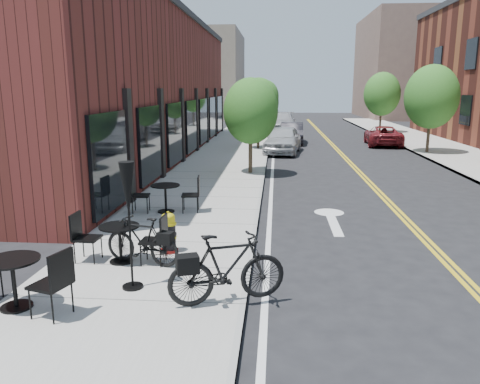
{
  "coord_description": "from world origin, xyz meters",
  "views": [
    {
      "loc": [
        0.44,
        -9.91,
        3.5
      ],
      "look_at": [
        -0.43,
        1.31,
        1.0
      ],
      "focal_mm": 35.0,
      "sensor_mm": 36.0,
      "label": 1
    }
  ],
  "objects": [
    {
      "name": "building_near",
      "position": [
        -6.5,
        14.0,
        3.5
      ],
      "size": [
        5.0,
        28.0,
        7.0
      ],
      "primitive_type": "cube",
      "color": "#4B1D18",
      "rests_on": "ground"
    },
    {
      "name": "bistro_set_c",
      "position": [
        -2.6,
        2.53,
        0.63
      ],
      "size": [
        1.89,
        0.89,
        1.01
      ],
      "rotation": [
        0.0,
        0.0,
        0.12
      ],
      "color": "black",
      "rests_on": "sidewalk_near"
    },
    {
      "name": "tree_near_b",
      "position": [
        -0.6,
        17.0,
        2.71
      ],
      "size": [
        2.3,
        2.3,
        3.98
      ],
      "color": "#382B1E",
      "rests_on": "sidewalk_near"
    },
    {
      "name": "tree_near_a",
      "position": [
        -0.6,
        9.0,
        2.6
      ],
      "size": [
        2.2,
        2.2,
        3.81
      ],
      "color": "#382B1E",
      "rests_on": "sidewalk_near"
    },
    {
      "name": "bicycle_left",
      "position": [
        -2.14,
        -1.41,
        0.6
      ],
      "size": [
        1.67,
        0.88,
        0.96
      ],
      "primitive_type": "imported",
      "rotation": [
        0.0,
        0.0,
        -1.85
      ],
      "color": "black",
      "rests_on": "sidewalk_near"
    },
    {
      "name": "bicycle_right",
      "position": [
        -0.3,
        -2.95,
        0.7
      ],
      "size": [
        2.0,
        1.19,
        1.16
      ],
      "primitive_type": "imported",
      "rotation": [
        0.0,
        0.0,
        1.93
      ],
      "color": "black",
      "rests_on": "sidewalk_near"
    },
    {
      "name": "bistro_set_b",
      "position": [
        -2.6,
        -1.33,
        0.61
      ],
      "size": [
        1.82,
        0.81,
        0.98
      ],
      "rotation": [
        0.0,
        0.0,
        -0.04
      ],
      "color": "black",
      "rests_on": "sidewalk_near"
    },
    {
      "name": "bg_building_left",
      "position": [
        -8.0,
        48.0,
        5.0
      ],
      "size": [
        8.0,
        14.0,
        10.0
      ],
      "primitive_type": "cube",
      "color": "#726656",
      "rests_on": "ground"
    },
    {
      "name": "patio_umbrella",
      "position": [
        -2.0,
        -2.52,
        1.71
      ],
      "size": [
        0.36,
        0.36,
        2.21
      ],
      "color": "black",
      "rests_on": "sidewalk_near"
    },
    {
      "name": "bg_building_right",
      "position": [
        16.0,
        50.0,
        6.0
      ],
      "size": [
        10.0,
        16.0,
        12.0
      ],
      "primitive_type": "cube",
      "color": "brown",
      "rests_on": "ground"
    },
    {
      "name": "parked_car_c",
      "position": [
        0.87,
        28.9,
        0.78
      ],
      "size": [
        2.53,
        5.49,
        1.55
      ],
      "primitive_type": "imported",
      "rotation": [
        0.0,
        0.0,
        -0.07
      ],
      "color": "#A7A7AC",
      "rests_on": "ground"
    },
    {
      "name": "fire_hydrant",
      "position": [
        -1.78,
        -0.66,
        0.54
      ],
      "size": [
        0.47,
        0.47,
        0.88
      ],
      "rotation": [
        0.0,
        0.0,
        -0.27
      ],
      "color": "maroon",
      "rests_on": "sidewalk_near"
    },
    {
      "name": "bistro_set_a",
      "position": [
        -3.6,
        -3.41,
        0.65
      ],
      "size": [
        2.01,
        1.05,
        1.06
      ],
      "rotation": [
        0.0,
        0.0,
        -0.29
      ],
      "color": "black",
      "rests_on": "sidewalk_near"
    },
    {
      "name": "ground",
      "position": [
        0.0,
        0.0,
        0.0
      ],
      "size": [
        120.0,
        120.0,
        0.0
      ],
      "primitive_type": "plane",
      "color": "black",
      "rests_on": "ground"
    },
    {
      "name": "tree_near_d",
      "position": [
        -0.6,
        33.0,
        2.79
      ],
      "size": [
        2.4,
        2.4,
        4.11
      ],
      "color": "#382B1E",
      "rests_on": "sidewalk_near"
    },
    {
      "name": "tree_far_b",
      "position": [
        8.6,
        16.0,
        3.06
      ],
      "size": [
        2.8,
        2.8,
        4.62
      ],
      "color": "#382B1E",
      "rests_on": "sidewalk_far"
    },
    {
      "name": "parked_car_b",
      "position": [
        1.43,
        20.65,
        0.67
      ],
      "size": [
        1.52,
        4.11,
        1.34
      ],
      "primitive_type": "imported",
      "rotation": [
        0.0,
        0.0,
        -0.02
      ],
      "color": "black",
      "rests_on": "ground"
    },
    {
      "name": "parked_car_far",
      "position": [
        7.09,
        19.94,
        0.61
      ],
      "size": [
        2.39,
        4.54,
        1.22
      ],
      "primitive_type": "imported",
      "rotation": [
        0.0,
        0.0,
        3.06
      ],
      "color": "maroon",
      "rests_on": "ground"
    },
    {
      "name": "sidewalk_near",
      "position": [
        -2.0,
        10.0,
        0.06
      ],
      "size": [
        4.0,
        70.0,
        0.12
      ],
      "primitive_type": "cube",
      "color": "#9E9B93",
      "rests_on": "ground"
    },
    {
      "name": "tree_near_c",
      "position": [
        -0.6,
        25.0,
        2.53
      ],
      "size": [
        2.1,
        2.1,
        3.67
      ],
      "color": "#382B1E",
      "rests_on": "sidewalk_near"
    },
    {
      "name": "parked_car_a",
      "position": [
        0.8,
        15.83,
        0.75
      ],
      "size": [
        2.35,
        4.62,
        1.51
      ],
      "primitive_type": "imported",
      "rotation": [
        0.0,
        0.0,
        -0.13
      ],
      "color": "#A9ADB2",
      "rests_on": "ground"
    },
    {
      "name": "tree_far_c",
      "position": [
        8.6,
        28.0,
        3.06
      ],
      "size": [
        2.8,
        2.8,
        4.62
      ],
      "color": "#382B1E",
      "rests_on": "sidewalk_far"
    }
  ]
}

